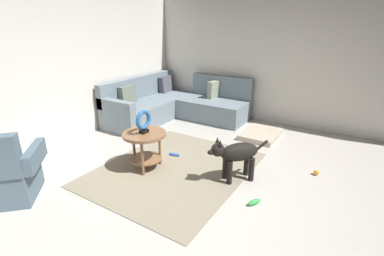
# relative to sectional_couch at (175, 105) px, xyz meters

# --- Properties ---
(ground_plane) EXTENTS (6.00, 6.00, 0.10)m
(ground_plane) POSITION_rel_sectional_couch_xyz_m (-1.99, -2.01, -0.34)
(ground_plane) COLOR #B7B2A8
(wall_back) EXTENTS (6.00, 0.12, 2.70)m
(wall_back) POSITION_rel_sectional_couch_xyz_m (-1.99, 0.93, 1.06)
(wall_back) COLOR silver
(wall_back) RESTS_ON ground_plane
(wall_right) EXTENTS (0.12, 6.00, 2.70)m
(wall_right) POSITION_rel_sectional_couch_xyz_m (0.95, -2.01, 1.06)
(wall_right) COLOR silver
(wall_right) RESTS_ON ground_plane
(area_rug) EXTENTS (2.30, 1.90, 0.01)m
(area_rug) POSITION_rel_sectional_couch_xyz_m (-1.84, -1.31, -0.29)
(area_rug) COLOR gray
(area_rug) RESTS_ON ground_plane
(sectional_couch) EXTENTS (2.20, 2.25, 0.88)m
(sectional_couch) POSITION_rel_sectional_couch_xyz_m (0.00, 0.00, 0.00)
(sectional_couch) COLOR slate
(sectional_couch) RESTS_ON ground_plane
(armchair) EXTENTS (0.99, 0.99, 0.88)m
(armchair) POSITION_rel_sectional_couch_xyz_m (-3.48, -0.09, 0.03)
(armchair) COLOR #4C6070
(armchair) RESTS_ON ground_plane
(side_table) EXTENTS (0.60, 0.60, 0.54)m
(side_table) POSITION_rel_sectional_couch_xyz_m (-2.03, -0.95, 0.12)
(side_table) COLOR brown
(side_table) RESTS_ON ground_plane
(torus_sculpture) EXTENTS (0.28, 0.08, 0.33)m
(torus_sculpture) POSITION_rel_sectional_couch_xyz_m (-2.03, -0.95, 0.42)
(torus_sculpture) COLOR black
(torus_sculpture) RESTS_ON side_table
(dog_bed_mat) EXTENTS (0.80, 0.60, 0.09)m
(dog_bed_mat) POSITION_rel_sectional_couch_xyz_m (-0.01, -1.93, -0.25)
(dog_bed_mat) COLOR #B2A38E
(dog_bed_mat) RESTS_ON ground_plane
(dog) EXTENTS (0.68, 0.59, 0.63)m
(dog) POSITION_rel_sectional_couch_xyz_m (-1.66, -2.15, 0.09)
(dog) COLOR black
(dog) RESTS_ON ground_plane
(dog_toy_ball) EXTENTS (0.07, 0.07, 0.07)m
(dog_toy_ball) POSITION_rel_sectional_couch_xyz_m (-0.95, -3.04, -0.25)
(dog_toy_ball) COLOR orange
(dog_toy_ball) RESTS_ON ground_plane
(dog_toy_rope) EXTENTS (0.08, 0.16, 0.05)m
(dog_toy_rope) POSITION_rel_sectional_couch_xyz_m (-1.51, -1.07, -0.27)
(dog_toy_rope) COLOR blue
(dog_toy_rope) RESTS_ON ground_plane
(dog_toy_bone) EXTENTS (0.19, 0.14, 0.06)m
(dog_toy_bone) POSITION_rel_sectional_couch_xyz_m (-2.03, -2.56, -0.26)
(dog_toy_bone) COLOR green
(dog_toy_bone) RESTS_ON ground_plane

